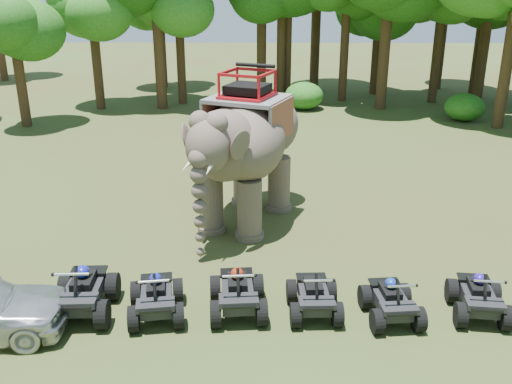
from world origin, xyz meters
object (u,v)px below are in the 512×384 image
at_px(atv_0, 82,286).
at_px(atv_1, 156,292).
at_px(atv_5, 479,292).
at_px(atv_2, 238,287).
at_px(atv_3, 314,291).
at_px(atv_4, 392,296).
at_px(elephant, 246,147).

xyz_separation_m(atv_0, atv_1, (1.69, -0.08, -0.08)).
distance_m(atv_0, atv_5, 9.00).
distance_m(atv_1, atv_2, 1.84).
bearing_deg(atv_3, atv_2, 176.34).
height_order(atv_0, atv_4, atv_0).
relative_size(atv_2, atv_3, 1.09).
bearing_deg(atv_0, atv_3, -2.41).
bearing_deg(atv_4, atv_5, -0.84).
bearing_deg(atv_0, atv_2, -1.41).
xyz_separation_m(atv_0, atv_3, (5.27, 0.08, -0.11)).
bearing_deg(atv_3, atv_5, -2.59).
xyz_separation_m(atv_2, atv_5, (5.47, -0.05, -0.04)).
relative_size(elephant, atv_3, 3.60).
bearing_deg(atv_2, atv_4, -8.82).
xyz_separation_m(elephant, atv_0, (-3.57, -5.42, -1.70)).
xyz_separation_m(elephant, atv_1, (-1.88, -5.50, -1.78)).
height_order(elephant, atv_0, elephant).
bearing_deg(atv_2, elephant, 84.41).
bearing_deg(elephant, atv_1, -86.54).
bearing_deg(elephant, atv_2, -68.18).
bearing_deg(atv_2, atv_3, -6.32).
distance_m(atv_2, atv_4, 3.47).
height_order(elephant, atv_5, elephant).
relative_size(elephant, atv_0, 3.05).
bearing_deg(atv_1, elephant, 62.14).
xyz_separation_m(atv_3, atv_5, (3.73, -0.01, 0.01)).
relative_size(atv_0, atv_5, 1.16).
relative_size(elephant, atv_5, 3.53).
bearing_deg(atv_3, atv_4, -8.68).
bearing_deg(atv_3, atv_1, -179.97).
height_order(atv_0, atv_5, atv_0).
relative_size(atv_4, atv_5, 0.97).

